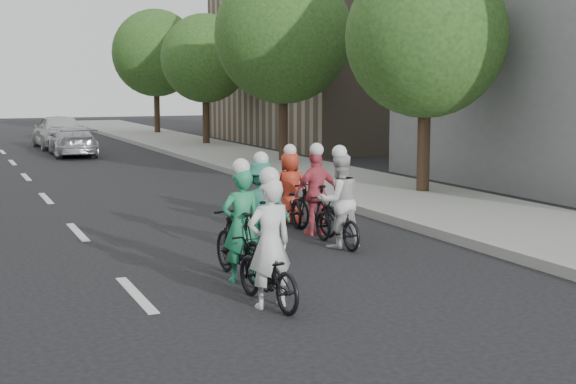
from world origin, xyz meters
TOP-DOWN VIEW (x-y plane):
  - ground at (0.00, 0.00)m, footprint 120.00×120.00m
  - sidewalk_right at (8.00, 10.00)m, footprint 4.00×80.00m
  - curb_right at (6.05, 10.00)m, footprint 0.18×80.00m
  - bldg_se at (16.00, 24.00)m, footprint 10.00×14.00m
  - tree_r_0 at (8.80, 6.60)m, footprint 4.00×4.00m
  - tree_r_1 at (8.80, 15.60)m, footprint 4.80×4.80m
  - tree_r_2 at (8.80, 24.60)m, footprint 4.00×4.00m
  - tree_r_3 at (8.80, 33.60)m, footprint 4.80×4.80m
  - cyclist_0 at (4.09, 4.25)m, footprint 0.84×1.82m
  - cyclist_1 at (3.96, 1.80)m, footprint 0.81×1.61m
  - cyclist_2 at (2.54, 1.88)m, footprint 1.08×1.57m
  - cyclist_3 at (1.58, 0.24)m, footprint 0.62×1.73m
  - cyclist_4 at (4.11, 3.04)m, footprint 0.97×1.65m
  - cyclist_5 at (1.43, -1.20)m, footprint 0.70×1.66m
  - follow_car_lead at (2.42, 21.81)m, footprint 1.78×4.10m
  - follow_car_trail at (2.42, 26.05)m, footprint 1.94×4.55m

SIDE VIEW (x-z plane):
  - ground at x=0.00m, z-range 0.00..0.00m
  - sidewalk_right at x=8.00m, z-range 0.00..0.15m
  - curb_right at x=6.05m, z-range 0.00..0.18m
  - cyclist_0 at x=4.09m, z-range -0.25..1.38m
  - cyclist_5 at x=1.43m, z-range -0.32..1.47m
  - follow_car_lead at x=2.42m, z-range 0.00..1.17m
  - cyclist_3 at x=1.58m, z-range -0.27..1.51m
  - cyclist_4 at x=4.11m, z-range -0.23..1.50m
  - cyclist_1 at x=3.96m, z-range -0.26..1.53m
  - cyclist_2 at x=2.54m, z-range -0.19..1.52m
  - follow_car_trail at x=2.42m, z-range 0.00..1.53m
  - tree_r_0 at x=8.80m, z-range 0.98..6.95m
  - tree_r_2 at x=8.80m, z-range 0.98..6.95m
  - bldg_se at x=16.00m, z-range 0.00..8.00m
  - tree_r_1 at x=8.80m, z-range 1.05..7.98m
  - tree_r_3 at x=8.80m, z-range 1.05..7.98m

